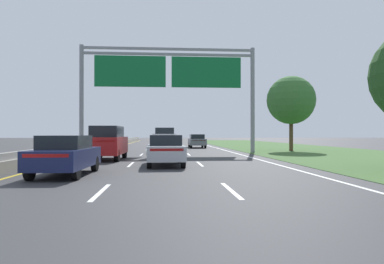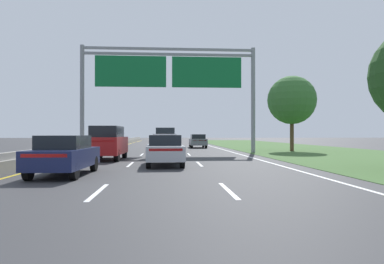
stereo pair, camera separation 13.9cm
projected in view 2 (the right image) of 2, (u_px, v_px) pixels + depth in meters
ground_plane at (166, 151)px, 34.59m from camera, size 220.00×220.00×0.00m
lane_striping at (166, 151)px, 34.14m from camera, size 11.96×106.00×0.01m
grass_verge_right at (306, 150)px, 35.59m from camera, size 14.00×110.00×0.02m
median_barrier_concrete at (97, 147)px, 34.12m from camera, size 0.60×110.00×0.85m
overhead_sign_gantry at (169, 77)px, 30.64m from camera, size 15.06×0.42×9.16m
pickup_truck_white at (165, 140)px, 32.76m from camera, size 2.10×5.44×2.20m
car_red_left_lane_suv at (108, 142)px, 22.35m from camera, size 2.02×4.75×2.11m
car_navy_left_lane_sedan at (64, 155)px, 14.03m from camera, size 1.95×4.45×1.57m
car_grey_right_lane_sedan at (198, 141)px, 41.65m from camera, size 1.83×4.40×1.57m
car_silver_centre_lane_sedan at (165, 150)px, 18.37m from camera, size 1.94×4.45×1.57m
roadside_tree_mid at (292, 100)px, 33.39m from camera, size 4.52×4.52×7.05m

